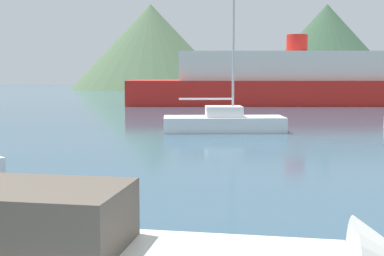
{
  "coord_description": "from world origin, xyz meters",
  "views": [
    {
      "loc": [
        1.29,
        -3.23,
        3.04
      ],
      "look_at": [
        -0.36,
        14.0,
        1.2
      ],
      "focal_mm": 50.0,
      "sensor_mm": 36.0,
      "label": 1
    }
  ],
  "objects": [
    {
      "name": "hill_west",
      "position": [
        -15.22,
        92.03,
        7.47
      ],
      "size": [
        28.55,
        28.55,
        14.95
      ],
      "color": "#4C6647",
      "rests_on": "ground_plane"
    },
    {
      "name": "hill_central",
      "position": [
        16.3,
        96.98,
        7.59
      ],
      "size": [
        27.34,
        27.34,
        15.19
      ],
      "color": "#38563D",
      "rests_on": "ground_plane"
    },
    {
      "name": "sailboat_middle",
      "position": [
        0.33,
        23.82,
        0.5
      ],
      "size": [
        6.32,
        2.97,
        8.23
      ],
      "rotation": [
        0.0,
        0.0,
        0.13
      ],
      "color": "white",
      "rests_on": "ground_plane"
    },
    {
      "name": "ferry_distant",
      "position": [
        6.21,
        47.34,
        2.12
      ],
      "size": [
        31.55,
        10.44,
        6.42
      ],
      "rotation": [
        0.0,
        0.0,
        0.09
      ],
      "color": "red",
      "rests_on": "ground_plane"
    }
  ]
}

